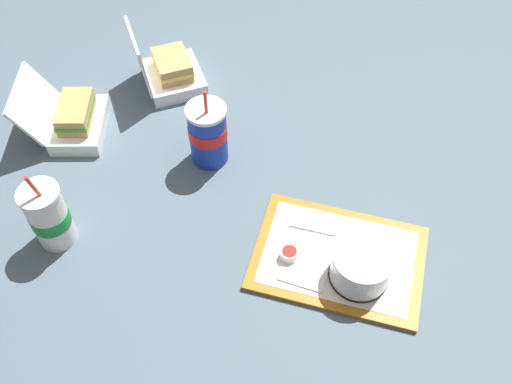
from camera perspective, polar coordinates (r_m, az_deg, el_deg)
name	(u,v)px	position (r m, az deg, el deg)	size (l,w,h in m)	color
ground_plane	(243,192)	(1.38, -1.36, 0.01)	(3.20, 3.20, 0.00)	#4C6070
food_tray	(338,258)	(1.28, 8.24, -6.54)	(0.42, 0.34, 0.01)	#A56619
cake_container	(361,267)	(1.22, 10.44, -7.41)	(0.13, 0.13, 0.08)	black
ketchup_cup	(289,254)	(1.25, 3.35, -6.18)	(0.04, 0.04, 0.02)	white
napkin_stack	(305,267)	(1.25, 4.96, -7.45)	(0.10, 0.10, 0.00)	white
plastic_fork	(313,229)	(1.30, 5.74, -3.68)	(0.11, 0.01, 0.01)	white
clamshell_sandwich_center	(170,71)	(1.63, -8.61, 11.84)	(0.24, 0.24, 0.19)	white
clamshell_sandwich_corner	(73,118)	(1.55, -17.79, 7.03)	(0.26, 0.26, 0.15)	white
soda_cup_center	(49,216)	(1.31, -20.00, -2.27)	(0.09, 0.09, 0.23)	white
soda_cup_front	(208,133)	(1.39, -4.83, 5.86)	(0.10, 0.10, 0.23)	#1938B7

